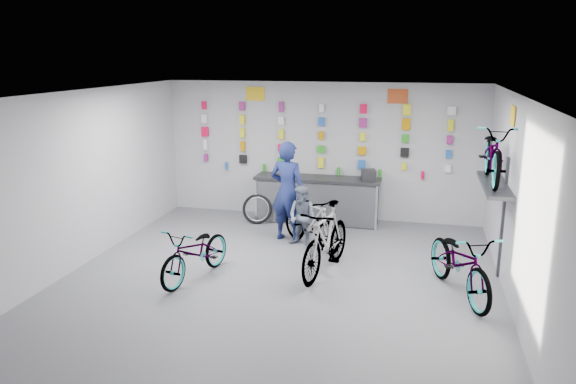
% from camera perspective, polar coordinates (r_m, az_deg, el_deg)
% --- Properties ---
extents(floor, '(8.00, 8.00, 0.00)m').
position_cam_1_polar(floor, '(9.07, -1.22, -9.40)').
color(floor, '#56565B').
rests_on(floor, ground).
extents(ceiling, '(8.00, 8.00, 0.00)m').
position_cam_1_polar(ceiling, '(8.35, -1.32, 9.87)').
color(ceiling, white).
rests_on(ceiling, wall_back).
extents(wall_back, '(7.00, 0.00, 7.00)m').
position_cam_1_polar(wall_back, '(12.42, 3.43, 4.19)').
color(wall_back, '#B1B1B3').
rests_on(wall_back, floor).
extents(wall_front, '(7.00, 0.00, 7.00)m').
position_cam_1_polar(wall_front, '(5.03, -13.11, -10.97)').
color(wall_front, '#B1B1B3').
rests_on(wall_front, floor).
extents(wall_left, '(0.00, 8.00, 8.00)m').
position_cam_1_polar(wall_left, '(10.04, -20.97, 0.97)').
color(wall_left, '#B1B1B3').
rests_on(wall_left, floor).
extents(wall_right, '(0.00, 8.00, 8.00)m').
position_cam_1_polar(wall_right, '(8.44, 22.40, -1.49)').
color(wall_right, '#B1B1B3').
rests_on(wall_right, floor).
extents(counter, '(2.70, 0.66, 1.00)m').
position_cam_1_polar(counter, '(12.19, 2.98, -0.86)').
color(counter, black).
rests_on(counter, floor).
extents(merch_wall, '(5.56, 0.08, 1.57)m').
position_cam_1_polar(merch_wall, '(12.29, 3.82, 5.53)').
color(merch_wall, '#922373').
rests_on(merch_wall, wall_back).
extents(wall_bracket, '(0.39, 1.90, 2.00)m').
position_cam_1_polar(wall_bracket, '(9.57, 20.33, 0.21)').
color(wall_bracket, '#333338').
rests_on(wall_bracket, wall_right).
extents(sign_left, '(0.42, 0.02, 0.30)m').
position_cam_1_polar(sign_left, '(12.60, -3.34, 9.92)').
color(sign_left, yellow).
rests_on(sign_left, wall_back).
extents(sign_right, '(0.42, 0.02, 0.30)m').
position_cam_1_polar(sign_right, '(12.08, 11.09, 9.52)').
color(sign_right, '#CC4E21').
rests_on(sign_right, wall_back).
extents(sign_side, '(0.02, 0.40, 0.30)m').
position_cam_1_polar(sign_side, '(9.40, 21.86, 7.19)').
color(sign_side, yellow).
rests_on(sign_side, wall_right).
extents(bike_left, '(1.01, 1.82, 0.91)m').
position_cam_1_polar(bike_left, '(9.26, -9.34, -6.06)').
color(bike_left, gray).
rests_on(bike_left, floor).
extents(bike_center, '(0.94, 2.03, 1.18)m').
position_cam_1_polar(bike_center, '(9.34, 3.86, -4.86)').
color(bike_center, gray).
rests_on(bike_center, floor).
extents(bike_right, '(1.40, 2.14, 1.06)m').
position_cam_1_polar(bike_right, '(8.90, 17.10, -6.83)').
color(bike_right, gray).
rests_on(bike_right, floor).
extents(bike_service, '(1.58, 1.46, 1.01)m').
position_cam_1_polar(bike_service, '(10.62, 2.37, -3.00)').
color(bike_service, gray).
rests_on(bike_service, floor).
extents(bike_wall, '(0.63, 1.80, 0.95)m').
position_cam_1_polar(bike_wall, '(9.45, 20.16, 3.71)').
color(bike_wall, gray).
rests_on(bike_wall, wall_bracket).
extents(clerk, '(0.80, 0.61, 1.97)m').
position_cam_1_polar(clerk, '(10.89, -0.04, 0.07)').
color(clerk, navy).
rests_on(clerk, floor).
extents(customer, '(0.70, 0.63, 1.18)m').
position_cam_1_polar(customer, '(10.61, 1.45, -2.52)').
color(customer, slate).
rests_on(customer, floor).
extents(spare_wheel, '(0.67, 0.30, 0.64)m').
position_cam_1_polar(spare_wheel, '(12.17, -3.15, -1.74)').
color(spare_wheel, black).
rests_on(spare_wheel, floor).
extents(register, '(0.35, 0.36, 0.22)m').
position_cam_1_polar(register, '(11.91, 8.19, 1.75)').
color(register, black).
rests_on(register, counter).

